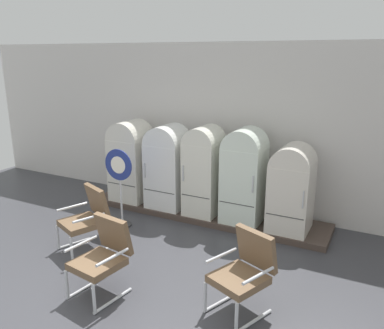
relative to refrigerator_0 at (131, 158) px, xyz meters
name	(u,v)px	position (x,y,z in m)	size (l,w,h in m)	color
ground	(98,305)	(1.58, -2.93, -0.97)	(12.00, 10.00, 0.05)	#3B3C41
back_wall	(220,127)	(1.58, 0.73, 0.64)	(11.76, 0.12, 3.14)	silver
display_plinth	(205,213)	(1.58, 0.09, -0.89)	(4.56, 0.95, 0.11)	#463831
refrigerator_0	(131,158)	(0.00, 0.00, 0.00)	(0.70, 0.71, 1.58)	silver
refrigerator_1	(168,164)	(0.85, 0.00, -0.01)	(0.70, 0.70, 1.57)	white
refrigerator_2	(204,168)	(1.60, -0.01, 0.02)	(0.59, 0.70, 1.61)	silver
refrigerator_3	(244,173)	(2.37, -0.02, 0.04)	(0.66, 0.67, 1.64)	silver
refrigerator_4	(292,186)	(3.18, 0.01, -0.08)	(0.65, 0.72, 1.44)	silver
armchair_left	(87,216)	(0.51, -1.88, -0.41)	(0.77, 0.84, 0.98)	silver
armchair_right	(245,269)	(3.19, -2.23, -0.41)	(0.77, 0.84, 0.98)	silver
armchair_center	(103,254)	(1.50, -2.70, -0.41)	(0.68, 0.76, 0.98)	silver
sign_stand	(120,186)	(0.48, -0.99, -0.21)	(0.54, 0.32, 1.40)	#2D2D30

